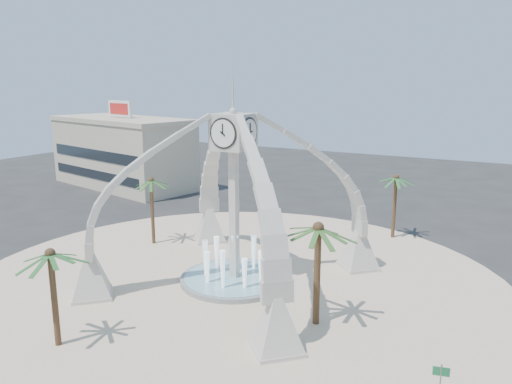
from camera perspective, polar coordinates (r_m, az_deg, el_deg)
The scene contains 10 objects.
ground at distance 37.39m, azimuth -2.45°, elevation -10.21°, with size 140.00×140.00×0.00m, color #282828.
plaza at distance 37.38m, azimuth -2.45°, elevation -10.17°, with size 40.00×40.00×0.06m, color beige.
clock_tower at distance 35.40m, azimuth -2.54°, elevation -0.48°, with size 17.94×17.94×16.30m.
fountain at distance 37.28m, azimuth -2.45°, elevation -9.80°, with size 8.00×8.00×3.62m.
building_nw at distance 72.43m, azimuth -14.99°, elevation 4.45°, with size 23.75×13.73×11.90m.
palm_east at distance 29.37m, azimuth 7.14°, elevation -4.23°, with size 4.87×4.87×6.92m.
palm_west at distance 45.19m, azimuth -11.91°, elevation 1.21°, with size 3.78×3.78×6.54m.
palm_north at distance 47.74m, azimuth 15.72°, elevation 1.52°, with size 4.06×4.06×6.50m.
palm_south at distance 29.13m, azimuth -22.47°, elevation -6.66°, with size 4.30×4.30×6.11m.
street_sign at distance 25.17m, azimuth 20.36°, elevation -19.19°, with size 0.77×0.22×2.14m.
Camera 1 is at (18.26, -29.27, 14.42)m, focal length 35.00 mm.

